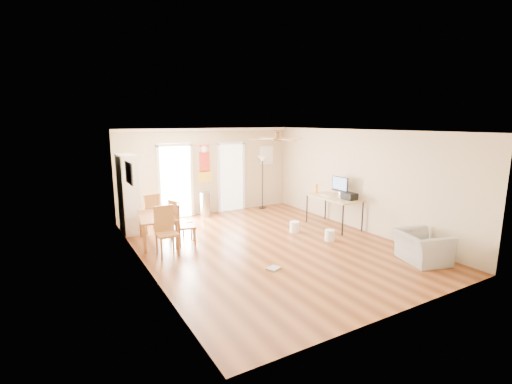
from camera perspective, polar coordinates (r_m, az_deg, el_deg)
floor at (r=8.43m, az=2.06°, el=-8.37°), size 7.00×7.00×0.00m
ceiling at (r=7.96m, az=2.19°, el=9.58°), size 5.50×7.00×0.00m
wall_back at (r=11.18m, az=-7.47°, el=3.22°), size 5.50×0.04×2.60m
wall_front at (r=5.54m, az=21.84°, el=-5.52°), size 5.50×0.04×2.60m
wall_left at (r=7.06m, az=-17.16°, el=-1.75°), size 0.04×7.00×2.60m
wall_right at (r=9.82m, az=15.86°, el=1.82°), size 0.04×7.00×2.60m
crown_molding at (r=7.96m, az=2.19°, el=9.29°), size 5.50×7.00×0.08m
kitchen_doorway at (r=10.85m, az=-12.53°, el=1.48°), size 0.90×0.10×2.10m
bathroom_doorway at (r=11.50m, az=-3.96°, el=2.25°), size 0.80×0.10×2.10m
wall_decal at (r=11.08m, az=-8.06°, el=4.44°), size 0.46×0.03×1.10m
ac_grille at (r=12.03m, az=1.63°, el=5.78°), size 0.50×0.04×0.60m
framed_poster at (r=8.35m, az=-19.34°, el=2.83°), size 0.04×0.66×0.48m
ceiling_fan at (r=7.71m, az=3.38°, el=8.25°), size 1.24×1.24×0.20m
bookshelf at (r=9.74m, az=-19.39°, el=-0.27°), size 0.46×0.92×2.00m
dining_table at (r=8.80m, az=-15.14°, el=-5.64°), size 1.01×1.45×0.67m
dining_chair_right_a at (r=8.88m, az=-11.71°, el=-4.31°), size 0.49×0.49×0.97m
dining_chair_right_b at (r=8.51m, az=-10.84°, el=-4.98°), size 0.48×0.48×0.97m
dining_chair_near at (r=7.92m, az=-13.78°, el=-6.05°), size 0.43×0.43×1.04m
dining_chair_far at (r=9.71m, az=-16.38°, el=-3.13°), size 0.49×0.49×1.00m
trash_can at (r=10.99m, az=-7.94°, el=-1.90°), size 0.39×0.39×0.72m
torchiere_lamp at (r=11.79m, az=1.03°, el=1.51°), size 0.39×0.39×1.70m
computer_desk at (r=10.01m, az=12.06°, el=-3.06°), size 0.76×1.51×0.81m
imac at (r=9.94m, az=13.02°, el=0.80°), size 0.24×0.58×0.54m
keyboard at (r=10.00m, az=10.81°, el=-0.60°), size 0.21×0.41×0.01m
printer at (r=9.68m, az=14.47°, el=-0.66°), size 0.30×0.35×0.17m
orange_bottle at (r=10.42m, az=9.46°, el=0.56°), size 0.09×0.09×0.25m
wastebasket_a at (r=9.40m, az=6.07°, el=-5.47°), size 0.26×0.26×0.28m
wastebasket_b at (r=8.88m, az=11.49°, el=-6.68°), size 0.24×0.24×0.27m
floor_cloth at (r=7.15m, az=2.77°, el=-11.89°), size 0.30×0.27×0.04m
armchair at (r=8.13m, az=24.56°, el=-7.86°), size 1.06×1.14×0.62m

